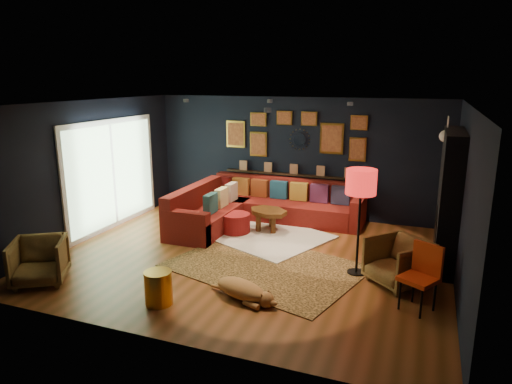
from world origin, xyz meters
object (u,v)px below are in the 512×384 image
(sectional, at_px, (254,208))
(floor_lamp, at_px, (361,187))
(orange_chair, at_px, (422,272))
(coffee_table, at_px, (268,214))
(armchair_left, at_px, (39,259))
(pouf, at_px, (236,223))
(armchair_right, at_px, (398,260))
(dog, at_px, (241,286))
(gold_stool, at_px, (158,288))

(sectional, height_order, floor_lamp, floor_lamp)
(sectional, bearing_deg, orange_chair, -38.12)
(coffee_table, xyz_separation_m, armchair_left, (-2.41, -3.44, 0.01))
(pouf, height_order, armchair_left, armchair_left)
(coffee_table, distance_m, pouf, 0.67)
(sectional, relative_size, armchair_right, 4.38)
(pouf, height_order, dog, pouf)
(sectional, distance_m, orange_chair, 4.33)
(orange_chair, xyz_separation_m, dog, (-2.33, -0.59, -0.33))
(gold_stool, xyz_separation_m, orange_chair, (3.32, 1.13, 0.29))
(orange_chair, bearing_deg, pouf, -178.54)
(sectional, xyz_separation_m, dog, (1.07, -3.26, -0.13))
(floor_lamp, bearing_deg, dog, -134.35)
(sectional, height_order, gold_stool, sectional)
(sectional, bearing_deg, gold_stool, -88.77)
(pouf, xyz_separation_m, armchair_right, (3.15, -1.25, 0.17))
(coffee_table, distance_m, orange_chair, 3.70)
(armchair_right, distance_m, gold_stool, 3.48)
(armchair_left, xyz_separation_m, dog, (3.00, 0.59, -0.18))
(coffee_table, height_order, dog, coffee_table)
(armchair_left, relative_size, orange_chair, 0.84)
(sectional, relative_size, orange_chair, 3.82)
(pouf, distance_m, floor_lamp, 3.00)
(coffee_table, height_order, gold_stool, gold_stool)
(sectional, bearing_deg, armchair_left, -116.64)
(armchair_left, distance_m, armchair_right, 5.33)
(pouf, xyz_separation_m, orange_chair, (3.49, -1.91, 0.31))
(gold_stool, xyz_separation_m, floor_lamp, (2.36, 1.94, 1.18))
(pouf, xyz_separation_m, floor_lamp, (2.53, -1.09, 1.19))
(coffee_table, bearing_deg, armchair_right, -31.60)
(sectional, distance_m, pouf, 0.78)
(pouf, relative_size, armchair_left, 0.75)
(pouf, relative_size, gold_stool, 1.20)
(sectional, distance_m, floor_lamp, 3.26)
(armchair_right, bearing_deg, coffee_table, -169.68)
(armchair_right, relative_size, gold_stool, 1.67)
(sectional, relative_size, pouf, 6.05)
(sectional, bearing_deg, armchair_right, -33.28)
(coffee_table, height_order, floor_lamp, floor_lamp)
(gold_stool, height_order, floor_lamp, floor_lamp)
(dog, bearing_deg, pouf, 134.53)
(armchair_left, distance_m, dog, 3.07)
(gold_stool, bearing_deg, dog, 28.37)
(coffee_table, bearing_deg, gold_stool, -96.55)
(coffee_table, relative_size, pouf, 1.78)
(armchair_left, bearing_deg, armchair_right, -12.12)
(armchair_left, bearing_deg, dog, -21.20)
(armchair_right, xyz_separation_m, floor_lamp, (-0.62, 0.15, 1.02))
(armchair_right, relative_size, dog, 0.69)
(coffee_table, bearing_deg, floor_lamp, -36.19)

